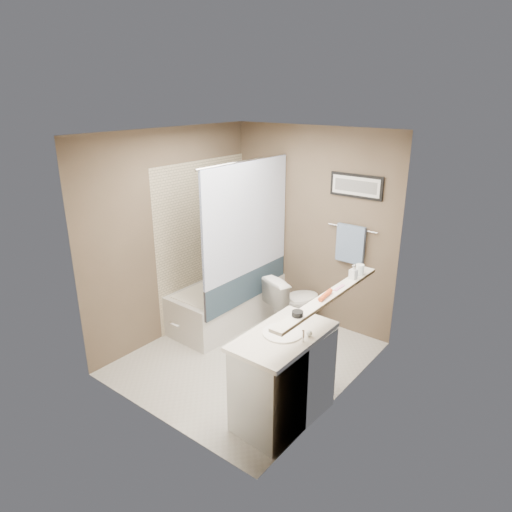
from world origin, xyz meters
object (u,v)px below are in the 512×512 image
Objects in this scene: bathtub at (227,303)px; hair_brush_front at (326,295)px; soap_bottle at (353,272)px; vanity at (283,379)px; glass_jar at (360,270)px; candle_bowl_near at (298,314)px; toilet at (294,302)px.

hair_brush_front reaches higher than bathtub.
hair_brush_front is 0.51m from soap_bottle.
vanity is at bearing -102.39° from soap_bottle.
bathtub is 2.01m from glass_jar.
glass_jar reaches higher than bathtub.
glass_jar reaches higher than candle_bowl_near.
bathtub is 2.12m from hair_brush_front.
vanity is 0.76m from candle_bowl_near.
toilet is 7.07× the size of glass_jar.
soap_bottle is (0.00, -0.13, 0.02)m from glass_jar.
soap_bottle reaches higher than hair_brush_front.
glass_jar is at bearing 90.00° from soap_bottle.
toilet is 1.65m from vanity.
soap_bottle is (0.19, 0.84, 0.78)m from vanity.
candle_bowl_near is 0.43m from hair_brush_front.
glass_jar reaches higher than hair_brush_front.
hair_brush_front is 1.58× the size of soap_bottle.
glass_jar is at bearing 176.80° from toilet.
vanity is 4.09× the size of hair_brush_front.
bathtub is at bearing 172.97° from soap_bottle.
bathtub is 2.12× the size of toilet.
bathtub is 0.86m from toilet.
hair_brush_front reaches higher than vanity.
candle_bowl_near is at bearing -90.00° from glass_jar.
toilet is 3.21× the size of hair_brush_front.
soap_bottle is at bearing 80.92° from vanity.
hair_brush_front is (1.79, -0.73, 0.89)m from bathtub.
toilet is 1.68m from hair_brush_front.
candle_bowl_near reaches higher than vanity.
bathtub is at bearing 45.61° from toilet.
toilet is 1.99m from candle_bowl_near.
glass_jar is at bearing 90.00° from candle_bowl_near.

